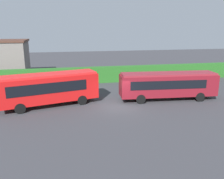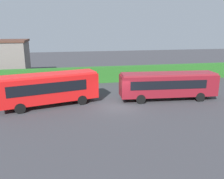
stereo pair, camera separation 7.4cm
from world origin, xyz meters
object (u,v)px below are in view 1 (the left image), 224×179
person_center (72,87)px  traffic_cone (160,82)px  bus_red (50,88)px  bus_maroon (168,84)px

person_center → traffic_cone: 12.65m
bus_red → traffic_cone: bus_red is taller
bus_maroon → traffic_cone: bus_maroon is taller
bus_red → person_center: bus_red is taller
person_center → bus_maroon: bearing=56.9°
bus_red → traffic_cone: size_ratio=16.60×
bus_maroon → person_center: (-10.25, 3.95, -0.77)m
person_center → traffic_cone: size_ratio=3.08×
bus_red → traffic_cone: (14.58, 6.39, -1.60)m
bus_maroon → person_center: bus_maroon is taller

